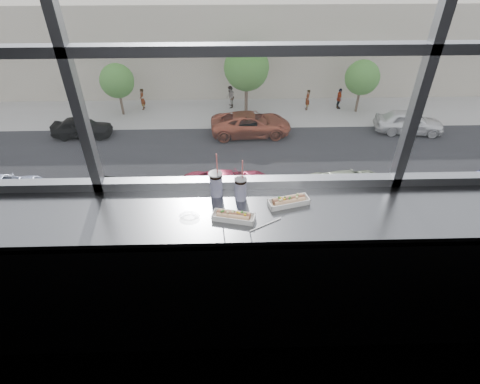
{
  "coord_description": "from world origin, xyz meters",
  "views": [
    {
      "loc": [
        -0.12,
        -0.57,
        2.57
      ],
      "look_at": [
        -0.06,
        1.23,
        1.25
      ],
      "focal_mm": 28.0,
      "sensor_mm": 36.0,
      "label": 1
    }
  ],
  "objects_px": {
    "car_far_c": "(410,118)",
    "pedestrian_a": "(142,97)",
    "pedestrian_c": "(308,98)",
    "hotdog_tray_left": "(234,216)",
    "pedestrian_b": "(230,95)",
    "tree_left": "(117,81)",
    "wrapper": "(189,216)",
    "car_near_d": "(350,181)",
    "car_near_b": "(108,185)",
    "tree_center": "(246,68)",
    "car_near_c": "(229,182)",
    "hotdog_tray_right": "(289,201)",
    "car_far_a": "(81,124)",
    "loose_straw": "(265,225)",
    "soda_cup_left": "(216,183)",
    "soda_cup_right": "(241,188)",
    "tree_right": "(362,78)",
    "car_far_b": "(251,121)",
    "pedestrian_d": "(340,97)"
  },
  "relations": [
    {
      "from": "car_far_c",
      "to": "pedestrian_a",
      "type": "xyz_separation_m",
      "value": [
        -21.37,
        5.01,
        -0.07
      ]
    },
    {
      "from": "pedestrian_c",
      "to": "hotdog_tray_left",
      "type": "bearing_deg",
      "value": -13.06
    },
    {
      "from": "hotdog_tray_left",
      "to": "pedestrian_b",
      "type": "bearing_deg",
      "value": 103.1
    },
    {
      "from": "pedestrian_b",
      "to": "tree_left",
      "type": "relative_size",
      "value": 0.53
    },
    {
      "from": "car_far_c",
      "to": "pedestrian_c",
      "type": "distance_m",
      "value": 8.42
    },
    {
      "from": "wrapper",
      "to": "car_near_d",
      "type": "relative_size",
      "value": 0.02
    },
    {
      "from": "hotdog_tray_left",
      "to": "car_near_b",
      "type": "relative_size",
      "value": 0.05
    },
    {
      "from": "car_far_c",
      "to": "tree_center",
      "type": "height_order",
      "value": "tree_center"
    },
    {
      "from": "car_near_c",
      "to": "pedestrian_c",
      "type": "distance_m",
      "value": 14.28
    },
    {
      "from": "hotdog_tray_left",
      "to": "wrapper",
      "type": "distance_m",
      "value": 0.27
    },
    {
      "from": "tree_center",
      "to": "pedestrian_b",
      "type": "bearing_deg",
      "value": 139.6
    },
    {
      "from": "hotdog_tray_right",
      "to": "pedestrian_c",
      "type": "relative_size",
      "value": 0.13
    },
    {
      "from": "hotdog_tray_left",
      "to": "car_far_a",
      "type": "bearing_deg",
      "value": 127.94
    },
    {
      "from": "loose_straw",
      "to": "pedestrian_a",
      "type": "xyz_separation_m",
      "value": [
        -7.77,
        29.42,
        -10.97
      ]
    },
    {
      "from": "wrapper",
      "to": "car_far_a",
      "type": "bearing_deg",
      "value": 114.3
    },
    {
      "from": "loose_straw",
      "to": "car_far_a",
      "type": "bearing_deg",
      "value": 85.24
    },
    {
      "from": "soda_cup_left",
      "to": "pedestrian_c",
      "type": "relative_size",
      "value": 0.15
    },
    {
      "from": "hotdog_tray_right",
      "to": "car_near_c",
      "type": "relative_size",
      "value": 0.04
    },
    {
      "from": "hotdog_tray_left",
      "to": "car_near_c",
      "type": "height_order",
      "value": "hotdog_tray_left"
    },
    {
      "from": "soda_cup_right",
      "to": "car_near_c",
      "type": "distance_m",
      "value": 19.6
    },
    {
      "from": "car_near_b",
      "to": "hotdog_tray_right",
      "type": "bearing_deg",
      "value": -149.46
    },
    {
      "from": "car_near_d",
      "to": "car_far_c",
      "type": "distance_m",
      "value": 10.46
    },
    {
      "from": "car_far_a",
      "to": "pedestrian_c",
      "type": "xyz_separation_m",
      "value": [
        17.95,
        4.54,
        0.03
      ]
    },
    {
      "from": "car_far_a",
      "to": "car_far_c",
      "type": "bearing_deg",
      "value": -89.86
    },
    {
      "from": "loose_straw",
      "to": "hotdog_tray_left",
      "type": "bearing_deg",
      "value": 132.8
    },
    {
      "from": "hotdog_tray_right",
      "to": "car_far_a",
      "type": "xyz_separation_m",
      "value": [
        -11.6,
        24.21,
        -11.06
      ]
    },
    {
      "from": "car_near_b",
      "to": "tree_right",
      "type": "bearing_deg",
      "value": -51.01
    },
    {
      "from": "tree_left",
      "to": "car_near_d",
      "type": "bearing_deg",
      "value": -36.55
    },
    {
      "from": "car_near_c",
      "to": "car_far_a",
      "type": "bearing_deg",
      "value": 51.55
    },
    {
      "from": "loose_straw",
      "to": "pedestrian_b",
      "type": "height_order",
      "value": "loose_straw"
    },
    {
      "from": "car_near_d",
      "to": "tree_left",
      "type": "height_order",
      "value": "tree_left"
    },
    {
      "from": "hotdog_tray_right",
      "to": "tree_right",
      "type": "relative_size",
      "value": 0.06
    },
    {
      "from": "loose_straw",
      "to": "car_far_b",
      "type": "distance_m",
      "value": 26.77
    },
    {
      "from": "hotdog_tray_left",
      "to": "pedestrian_a",
      "type": "distance_m",
      "value": 32.25
    },
    {
      "from": "soda_cup_left",
      "to": "pedestrian_d",
      "type": "bearing_deg",
      "value": 71.52
    },
    {
      "from": "hotdog_tray_right",
      "to": "wrapper",
      "type": "bearing_deg",
      "value": 175.67
    },
    {
      "from": "car_far_b",
      "to": "tree_left",
      "type": "relative_size",
      "value": 1.57
    },
    {
      "from": "car_far_c",
      "to": "car_near_c",
      "type": "distance_m",
      "value": 16.05
    },
    {
      "from": "car_far_a",
      "to": "car_near_b",
      "type": "bearing_deg",
      "value": -153.11
    },
    {
      "from": "pedestrian_d",
      "to": "pedestrian_a",
      "type": "bearing_deg",
      "value": 88.85
    },
    {
      "from": "pedestrian_d",
      "to": "tree_center",
      "type": "height_order",
      "value": "tree_center"
    },
    {
      "from": "hotdog_tray_left",
      "to": "pedestrian_d",
      "type": "bearing_deg",
      "value": 85.0
    },
    {
      "from": "soda_cup_left",
      "to": "car_far_a",
      "type": "bearing_deg",
      "value": 114.82
    },
    {
      "from": "car_near_d",
      "to": "pedestrian_b",
      "type": "distance_m",
      "value": 14.92
    },
    {
      "from": "car_far_c",
      "to": "pedestrian_d",
      "type": "distance_m",
      "value": 6.34
    },
    {
      "from": "car_near_c",
      "to": "hotdog_tray_left",
      "type": "bearing_deg",
      "value": 177.75
    },
    {
      "from": "tree_center",
      "to": "soda_cup_right",
      "type": "bearing_deg",
      "value": -92.7
    },
    {
      "from": "pedestrian_d",
      "to": "tree_left",
      "type": "bearing_deg",
      "value": 92.06
    },
    {
      "from": "tree_right",
      "to": "hotdog_tray_right",
      "type": "bearing_deg",
      "value": -110.54
    },
    {
      "from": "car_near_b",
      "to": "loose_straw",
      "type": "bearing_deg",
      "value": -150.2
    }
  ]
}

